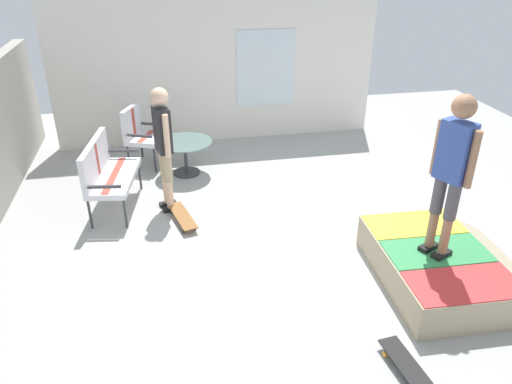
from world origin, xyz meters
The scene contains 10 objects.
ground_plane centered at (0.00, 0.00, -0.05)m, with size 12.00×12.00×0.10m, color #A8A8A3.
house_facade centered at (3.80, 0.49, 1.32)m, with size 0.23×6.00×2.64m.
skate_ramp centered at (-1.20, -1.34, 0.21)m, with size 1.83×1.79×0.41m.
patio_bench centered at (1.30, 2.43, 0.62)m, with size 1.32×0.73×1.02m.
patio_chair_near_house centered at (2.79, 1.98, 0.61)m, with size 0.78×0.75×1.02m.
patio_table centered at (2.26, 1.25, 0.40)m, with size 0.90×0.90×0.57m.
person_watching centered at (1.12, 1.58, 1.06)m, with size 0.47×0.30×1.79m.
person_skater centered at (-1.22, -1.27, 1.47)m, with size 0.45×0.33×1.79m.
skateboard_by_bench centered at (0.69, 1.42, 0.08)m, with size 0.82×0.39×0.10m.
skateboard_spare centered at (-2.44, -0.41, 0.08)m, with size 0.82×0.28×0.10m.
Camera 1 is at (-5.22, 1.54, 3.50)m, focal length 34.12 mm.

